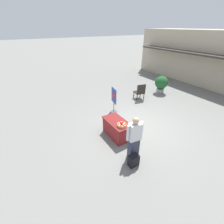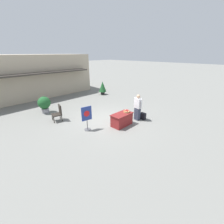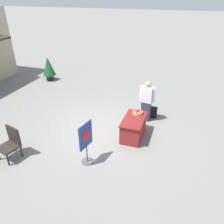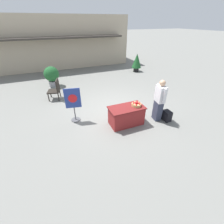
{
  "view_description": "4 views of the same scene",
  "coord_description": "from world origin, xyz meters",
  "px_view_note": "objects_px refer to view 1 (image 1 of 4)",
  "views": [
    {
      "loc": [
        4.22,
        -4.06,
        4.08
      ],
      "look_at": [
        -0.44,
        -1.11,
        0.88
      ],
      "focal_mm": 24.0,
      "sensor_mm": 36.0,
      "label": 1
    },
    {
      "loc": [
        -5.99,
        -6.33,
        3.99
      ],
      "look_at": [
        -0.37,
        -0.82,
        0.85
      ],
      "focal_mm": 24.0,
      "sensor_mm": 36.0,
      "label": 2
    },
    {
      "loc": [
        -6.22,
        -2.56,
        4.54
      ],
      "look_at": [
        0.19,
        -0.35,
        0.77
      ],
      "focal_mm": 35.0,
      "sensor_mm": 36.0,
      "label": 3
    },
    {
      "loc": [
        -2.23,
        -5.35,
        3.42
      ],
      "look_at": [
        -0.4,
        -0.9,
        0.47
      ],
      "focal_mm": 24.0,
      "sensor_mm": 36.0,
      "label": 4
    }
  ],
  "objects_px": {
    "apple_basket": "(122,125)",
    "display_table": "(117,128)",
    "person_visitor": "(134,138)",
    "patio_chair": "(140,91)",
    "backpack": "(133,160)",
    "potted_plant_near_left": "(161,83)",
    "poster_board": "(114,100)"
  },
  "relations": [
    {
      "from": "potted_plant_near_left",
      "to": "person_visitor",
      "type": "bearing_deg",
      "value": -56.21
    },
    {
      "from": "display_table",
      "to": "person_visitor",
      "type": "distance_m",
      "value": 1.38
    },
    {
      "from": "poster_board",
      "to": "patio_chair",
      "type": "bearing_deg",
      "value": -156.18
    },
    {
      "from": "display_table",
      "to": "potted_plant_near_left",
      "type": "distance_m",
      "value": 5.66
    },
    {
      "from": "display_table",
      "to": "potted_plant_near_left",
      "type": "height_order",
      "value": "potted_plant_near_left"
    },
    {
      "from": "apple_basket",
      "to": "person_visitor",
      "type": "height_order",
      "value": "person_visitor"
    },
    {
      "from": "display_table",
      "to": "patio_chair",
      "type": "height_order",
      "value": "patio_chair"
    },
    {
      "from": "backpack",
      "to": "poster_board",
      "type": "height_order",
      "value": "poster_board"
    },
    {
      "from": "display_table",
      "to": "potted_plant_near_left",
      "type": "xyz_separation_m",
      "value": [
        -2.29,
        5.17,
        0.32
      ]
    },
    {
      "from": "potted_plant_near_left",
      "to": "patio_chair",
      "type": "bearing_deg",
      "value": -88.88
    },
    {
      "from": "person_visitor",
      "to": "patio_chair",
      "type": "relative_size",
      "value": 1.63
    },
    {
      "from": "person_visitor",
      "to": "patio_chair",
      "type": "distance_m",
      "value": 4.94
    },
    {
      "from": "poster_board",
      "to": "potted_plant_near_left",
      "type": "relative_size",
      "value": 1.16
    },
    {
      "from": "person_visitor",
      "to": "potted_plant_near_left",
      "type": "bearing_deg",
      "value": -48.37
    },
    {
      "from": "apple_basket",
      "to": "person_visitor",
      "type": "relative_size",
      "value": 0.21
    },
    {
      "from": "apple_basket",
      "to": "poster_board",
      "type": "bearing_deg",
      "value": 154.39
    },
    {
      "from": "patio_chair",
      "to": "potted_plant_near_left",
      "type": "relative_size",
      "value": 0.86
    },
    {
      "from": "person_visitor",
      "to": "poster_board",
      "type": "height_order",
      "value": "person_visitor"
    },
    {
      "from": "apple_basket",
      "to": "display_table",
      "type": "bearing_deg",
      "value": 174.26
    },
    {
      "from": "poster_board",
      "to": "patio_chair",
      "type": "relative_size",
      "value": 1.35
    },
    {
      "from": "person_visitor",
      "to": "poster_board",
      "type": "relative_size",
      "value": 1.21
    },
    {
      "from": "apple_basket",
      "to": "backpack",
      "type": "height_order",
      "value": "apple_basket"
    },
    {
      "from": "apple_basket",
      "to": "potted_plant_near_left",
      "type": "bearing_deg",
      "value": 117.14
    },
    {
      "from": "patio_chair",
      "to": "apple_basket",
      "type": "bearing_deg",
      "value": 142.85
    },
    {
      "from": "patio_chair",
      "to": "potted_plant_near_left",
      "type": "distance_m",
      "value": 1.92
    },
    {
      "from": "display_table",
      "to": "poster_board",
      "type": "bearing_deg",
      "value": 150.73
    },
    {
      "from": "apple_basket",
      "to": "poster_board",
      "type": "relative_size",
      "value": 0.26
    },
    {
      "from": "patio_chair",
      "to": "backpack",
      "type": "bearing_deg",
      "value": 150.64
    },
    {
      "from": "apple_basket",
      "to": "person_visitor",
      "type": "bearing_deg",
      "value": -8.71
    },
    {
      "from": "display_table",
      "to": "apple_basket",
      "type": "height_order",
      "value": "apple_basket"
    },
    {
      "from": "apple_basket",
      "to": "potted_plant_near_left",
      "type": "xyz_separation_m",
      "value": [
        -2.67,
        5.2,
        -0.11
      ]
    },
    {
      "from": "display_table",
      "to": "patio_chair",
      "type": "bearing_deg",
      "value": 124.73
    }
  ]
}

